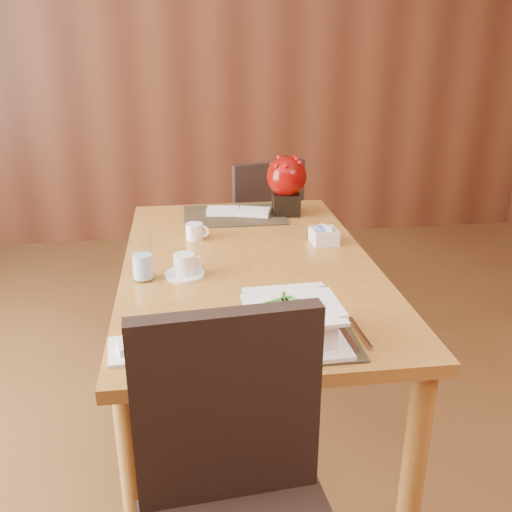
{
  "coord_description": "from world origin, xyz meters",
  "views": [
    {
      "loc": [
        -0.22,
        -1.3,
        1.54
      ],
      "look_at": [
        -0.01,
        0.35,
        0.87
      ],
      "focal_mm": 40.0,
      "sensor_mm": 36.0,
      "label": 1
    }
  ],
  "objects": [
    {
      "name": "back_wall",
      "position": [
        0.0,
        3.0,
        1.4
      ],
      "size": [
        5.0,
        0.02,
        2.8
      ],
      "primitive_type": "cube",
      "color": "#5A2C1A",
      "rests_on": "ground"
    },
    {
      "name": "dining_table",
      "position": [
        0.0,
        0.6,
        0.65
      ],
      "size": [
        0.9,
        1.5,
        0.75
      ],
      "color": "#A66D2E",
      "rests_on": "ground"
    },
    {
      "name": "placemat_near",
      "position": [
        0.0,
        0.05,
        0.75
      ],
      "size": [
        0.45,
        0.33,
        0.01
      ],
      "primitive_type": "cube",
      "color": "black",
      "rests_on": "dining_table"
    },
    {
      "name": "placemat_far",
      "position": [
        0.0,
        1.15,
        0.75
      ],
      "size": [
        0.45,
        0.33,
        0.01
      ],
      "primitive_type": "cube",
      "color": "black",
      "rests_on": "dining_table"
    },
    {
      "name": "soup_setting",
      "position": [
        0.05,
        0.02,
        0.8
      ],
      "size": [
        0.29,
        0.29,
        0.11
      ],
      "rotation": [
        0.0,
        0.0,
        0.05
      ],
      "color": "white",
      "rests_on": "dining_table"
    },
    {
      "name": "coffee_cup",
      "position": [
        -0.23,
        0.5,
        0.78
      ],
      "size": [
        0.14,
        0.14,
        0.08
      ],
      "rotation": [
        0.0,
        0.0,
        0.04
      ],
      "color": "white",
      "rests_on": "dining_table"
    },
    {
      "name": "water_glass",
      "position": [
        -0.37,
        0.49,
        0.83
      ],
      "size": [
        0.1,
        0.1,
        0.17
      ],
      "primitive_type": "cylinder",
      "rotation": [
        0.0,
        0.0,
        0.43
      ],
      "color": "white",
      "rests_on": "dining_table"
    },
    {
      "name": "creamer_jug",
      "position": [
        -0.19,
        0.87,
        0.78
      ],
      "size": [
        0.11,
        0.11,
        0.06
      ],
      "primitive_type": null,
      "rotation": [
        0.0,
        0.0,
        -0.36
      ],
      "color": "white",
      "rests_on": "dining_table"
    },
    {
      "name": "sugar_caddy",
      "position": [
        0.32,
        0.75,
        0.78
      ],
      "size": [
        0.11,
        0.11,
        0.06
      ],
      "primitive_type": "cube",
      "rotation": [
        0.0,
        0.0,
        0.08
      ],
      "color": "white",
      "rests_on": "dining_table"
    },
    {
      "name": "berry_decor",
      "position": [
        0.24,
        1.14,
        0.9
      ],
      "size": [
        0.18,
        0.18,
        0.26
      ],
      "rotation": [
        0.0,
        0.0,
        -0.07
      ],
      "color": "black",
      "rests_on": "dining_table"
    },
    {
      "name": "napkins_far",
      "position": [
        0.03,
        1.15,
        0.77
      ],
      "size": [
        0.3,
        0.16,
        0.03
      ],
      "primitive_type": null,
      "rotation": [
        0.0,
        0.0,
        -0.24
      ],
      "color": "silver",
      "rests_on": "dining_table"
    },
    {
      "name": "bread_plate",
      "position": [
        -0.36,
        0.02,
        0.75
      ],
      "size": [
        0.16,
        0.16,
        0.01
      ],
      "primitive_type": "cube",
      "rotation": [
        0.0,
        0.0,
        0.1
      ],
      "color": "white",
      "rests_on": "dining_table"
    },
    {
      "name": "near_chair",
      "position": [
        -0.14,
        -0.34,
        0.55
      ],
      "size": [
        0.49,
        0.49,
        0.97
      ],
      "rotation": [
        0.0,
        0.0,
        0.09
      ],
      "color": "black",
      "rests_on": "ground"
    },
    {
      "name": "far_chair",
      "position": [
        0.2,
        1.69,
        0.5
      ],
      "size": [
        0.51,
        0.51,
        0.89
      ],
      "rotation": [
        0.0,
        0.0,
        3.4
      ],
      "color": "black",
      "rests_on": "ground"
    }
  ]
}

